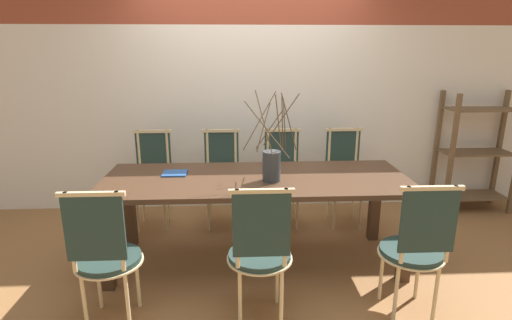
{
  "coord_description": "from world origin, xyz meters",
  "views": [
    {
      "loc": [
        -0.16,
        -3.14,
        1.8
      ],
      "look_at": [
        0.0,
        0.0,
        0.92
      ],
      "focal_mm": 28.0,
      "sensor_mm": 36.0,
      "label": 1
    }
  ],
  "objects_px": {
    "chair_far_center": "(282,175)",
    "shelving_rack": "(476,153)",
    "book_stack": "(175,173)",
    "dining_table": "(256,188)",
    "chair_near_center": "(415,246)",
    "vase_centerpiece": "(272,164)"
  },
  "relations": [
    {
      "from": "chair_far_center",
      "to": "shelving_rack",
      "type": "height_order",
      "value": "shelving_rack"
    },
    {
      "from": "book_stack",
      "to": "dining_table",
      "type": "bearing_deg",
      "value": -10.65
    },
    {
      "from": "chair_near_center",
      "to": "vase_centerpiece",
      "type": "height_order",
      "value": "vase_centerpiece"
    },
    {
      "from": "chair_near_center",
      "to": "vase_centerpiece",
      "type": "relative_size",
      "value": 1.37
    },
    {
      "from": "vase_centerpiece",
      "to": "shelving_rack",
      "type": "bearing_deg",
      "value": 25.68
    },
    {
      "from": "chair_near_center",
      "to": "vase_centerpiece",
      "type": "distance_m",
      "value": 1.21
    },
    {
      "from": "dining_table",
      "to": "shelving_rack",
      "type": "xyz_separation_m",
      "value": [
        2.54,
        1.07,
        -0.0
      ]
    },
    {
      "from": "dining_table",
      "to": "book_stack",
      "type": "height_order",
      "value": "book_stack"
    },
    {
      "from": "dining_table",
      "to": "vase_centerpiece",
      "type": "bearing_deg",
      "value": -37.39
    },
    {
      "from": "chair_far_center",
      "to": "shelving_rack",
      "type": "xyz_separation_m",
      "value": [
        2.22,
        0.27,
        0.14
      ]
    },
    {
      "from": "dining_table",
      "to": "shelving_rack",
      "type": "bearing_deg",
      "value": 22.85
    },
    {
      "from": "dining_table",
      "to": "chair_far_center",
      "type": "distance_m",
      "value": 0.87
    },
    {
      "from": "chair_near_center",
      "to": "book_stack",
      "type": "height_order",
      "value": "chair_near_center"
    },
    {
      "from": "dining_table",
      "to": "chair_far_center",
      "type": "height_order",
      "value": "chair_far_center"
    },
    {
      "from": "shelving_rack",
      "to": "vase_centerpiece",
      "type": "bearing_deg",
      "value": -154.32
    },
    {
      "from": "chair_near_center",
      "to": "shelving_rack",
      "type": "bearing_deg",
      "value": 50.99
    },
    {
      "from": "chair_far_center",
      "to": "book_stack",
      "type": "distance_m",
      "value": 1.23
    },
    {
      "from": "dining_table",
      "to": "chair_near_center",
      "type": "relative_size",
      "value": 2.54
    },
    {
      "from": "dining_table",
      "to": "shelving_rack",
      "type": "height_order",
      "value": "shelving_rack"
    },
    {
      "from": "dining_table",
      "to": "chair_near_center",
      "type": "xyz_separation_m",
      "value": [
        1.03,
        -0.8,
        -0.14
      ]
    },
    {
      "from": "dining_table",
      "to": "vase_centerpiece",
      "type": "relative_size",
      "value": 3.47
    },
    {
      "from": "dining_table",
      "to": "shelving_rack",
      "type": "distance_m",
      "value": 2.75
    }
  ]
}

